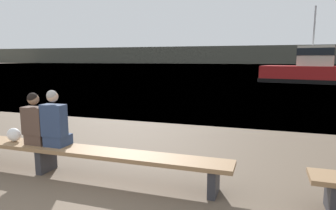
% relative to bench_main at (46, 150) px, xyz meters
% --- Properties ---
extents(water_surface, '(240.00, 240.00, 0.00)m').
position_rel_bench_main_xyz_m(water_surface, '(0.91, 124.57, -0.40)').
color(water_surface, '#426B8E').
rests_on(water_surface, ground).
extents(far_shoreline, '(600.00, 12.00, 7.87)m').
position_rel_bench_main_xyz_m(far_shoreline, '(0.91, 137.57, 3.53)').
color(far_shoreline, '#4C4C42').
rests_on(far_shoreline, ground).
extents(bench_main, '(6.66, 0.51, 0.49)m').
position_rel_bench_main_xyz_m(bench_main, '(0.00, 0.00, 0.00)').
color(bench_main, '#8E6B47').
rests_on(bench_main, ground).
extents(person_left, '(0.42, 0.38, 0.94)m').
position_rel_bench_main_xyz_m(person_left, '(-0.18, 0.00, 0.49)').
color(person_left, '#4C382D').
rests_on(person_left, bench_main).
extents(person_right, '(0.42, 0.38, 1.00)m').
position_rel_bench_main_xyz_m(person_right, '(0.23, 0.00, 0.51)').
color(person_right, navy).
rests_on(person_right, bench_main).
extents(shopping_bag, '(0.29, 0.18, 0.25)m').
position_rel_bench_main_xyz_m(shopping_bag, '(-0.72, 0.01, 0.21)').
color(shopping_bag, white).
rests_on(shopping_bag, bench_main).
extents(tugboat_red, '(8.56, 5.11, 6.44)m').
position_rel_bench_main_xyz_m(tugboat_red, '(7.29, 24.27, 0.59)').
color(tugboat_red, '#A81919').
rests_on(tugboat_red, water_surface).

